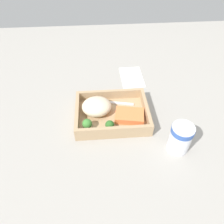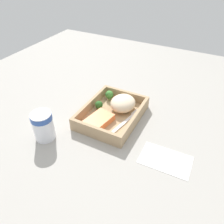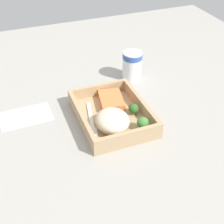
% 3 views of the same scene
% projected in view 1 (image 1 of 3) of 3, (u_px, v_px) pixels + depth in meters
% --- Properties ---
extents(ground_plane, '(1.60, 1.60, 0.02)m').
position_uv_depth(ground_plane, '(112.00, 119.00, 0.80)').
color(ground_plane, '#9E9A92').
extents(takeout_tray, '(0.26, 0.20, 0.01)m').
position_uv_depth(takeout_tray, '(112.00, 116.00, 0.79)').
color(takeout_tray, tan).
rests_on(takeout_tray, ground_plane).
extents(tray_rim, '(0.26, 0.20, 0.04)m').
position_uv_depth(tray_rim, '(112.00, 111.00, 0.77)').
color(tray_rim, tan).
rests_on(tray_rim, takeout_tray).
extents(salmon_fillet, '(0.11, 0.09, 0.02)m').
position_uv_depth(salmon_fillet, '(129.00, 116.00, 0.77)').
color(salmon_fillet, orange).
rests_on(salmon_fillet, takeout_tray).
extents(mashed_potatoes, '(0.11, 0.09, 0.06)m').
position_uv_depth(mashed_potatoes, '(97.00, 106.00, 0.78)').
color(mashed_potatoes, beige).
rests_on(mashed_potatoes, takeout_tray).
extents(broccoli_floret_1, '(0.03, 0.03, 0.04)m').
position_uv_depth(broccoli_floret_1, '(87.00, 124.00, 0.73)').
color(broccoli_floret_1, '#7E9652').
rests_on(broccoli_floret_1, takeout_tray).
extents(broccoli_floret_2, '(0.03, 0.03, 0.03)m').
position_uv_depth(broccoli_floret_2, '(110.00, 125.00, 0.73)').
color(broccoli_floret_2, '#789B5E').
rests_on(broccoli_floret_2, takeout_tray).
extents(fork, '(0.16, 0.05, 0.00)m').
position_uv_depth(fork, '(110.00, 102.00, 0.83)').
color(fork, silver).
rests_on(fork, takeout_tray).
extents(paper_cup, '(0.07, 0.07, 0.10)m').
position_uv_depth(paper_cup, '(181.00, 137.00, 0.66)').
color(paper_cup, white).
rests_on(paper_cup, ground_plane).
extents(receipt_slip, '(0.10, 0.16, 0.00)m').
position_uv_depth(receipt_slip, '(132.00, 77.00, 0.97)').
color(receipt_slip, white).
rests_on(receipt_slip, ground_plane).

